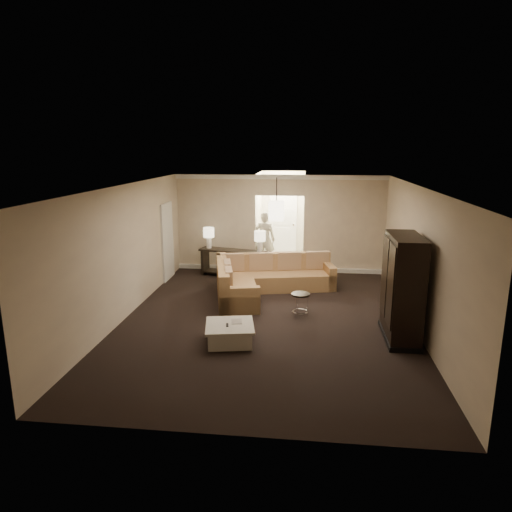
# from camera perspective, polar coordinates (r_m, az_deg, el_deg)

# --- Properties ---
(ground) EXTENTS (8.00, 8.00, 0.00)m
(ground) POSITION_cam_1_polar(r_m,az_deg,el_deg) (9.72, 1.33, -7.98)
(ground) COLOR black
(ground) RESTS_ON ground
(wall_back) EXTENTS (6.00, 0.04, 2.80)m
(wall_back) POSITION_cam_1_polar(r_m,az_deg,el_deg) (13.21, 2.94, 4.07)
(wall_back) COLOR #BAA78D
(wall_back) RESTS_ON ground
(wall_front) EXTENTS (6.00, 0.04, 2.80)m
(wall_front) POSITION_cam_1_polar(r_m,az_deg,el_deg) (5.51, -2.40, -9.54)
(wall_front) COLOR #BAA78D
(wall_front) RESTS_ON ground
(wall_left) EXTENTS (0.04, 8.00, 2.80)m
(wall_left) POSITION_cam_1_polar(r_m,az_deg,el_deg) (10.01, -15.98, 0.52)
(wall_left) COLOR #BAA78D
(wall_left) RESTS_ON ground
(wall_right) EXTENTS (0.04, 8.00, 2.80)m
(wall_right) POSITION_cam_1_polar(r_m,az_deg,el_deg) (9.52, 19.67, -0.40)
(wall_right) COLOR #BAA78D
(wall_right) RESTS_ON ground
(ceiling) EXTENTS (6.00, 8.00, 0.02)m
(ceiling) POSITION_cam_1_polar(r_m,az_deg,el_deg) (9.08, 1.43, 8.70)
(ceiling) COLOR white
(ceiling) RESTS_ON wall_back
(crown_molding) EXTENTS (6.00, 0.10, 0.12)m
(crown_molding) POSITION_cam_1_polar(r_m,az_deg,el_deg) (13.01, 2.99, 9.82)
(crown_molding) COLOR silver
(crown_molding) RESTS_ON wall_back
(baseboard) EXTENTS (6.00, 0.10, 0.12)m
(baseboard) POSITION_cam_1_polar(r_m,az_deg,el_deg) (13.45, 2.86, -1.61)
(baseboard) COLOR silver
(baseboard) RESTS_ON ground
(side_door) EXTENTS (0.05, 0.90, 2.10)m
(side_door) POSITION_cam_1_polar(r_m,az_deg,el_deg) (12.65, -11.00, 1.80)
(side_door) COLOR white
(side_door) RESTS_ON ground
(foyer) EXTENTS (1.44, 2.02, 2.80)m
(foyer) POSITION_cam_1_polar(r_m,az_deg,el_deg) (14.55, 3.27, 4.54)
(foyer) COLOR white
(foyer) RESTS_ON ground
(sectional_sofa) EXTENTS (3.12, 2.87, 0.89)m
(sectional_sofa) POSITION_cam_1_polar(r_m,az_deg,el_deg) (11.33, 0.90, -2.93)
(sectional_sofa) COLOR brown
(sectional_sofa) RESTS_ON ground
(coffee_table) EXTENTS (1.03, 1.03, 0.37)m
(coffee_table) POSITION_cam_1_polar(r_m,az_deg,el_deg) (8.62, -3.29, -9.59)
(coffee_table) COLOR beige
(coffee_table) RESTS_ON ground
(console_table) EXTENTS (2.03, 0.91, 0.77)m
(console_table) POSITION_cam_1_polar(r_m,az_deg,el_deg) (12.74, -2.75, -0.62)
(console_table) COLOR black
(console_table) RESTS_ON ground
(armoire) EXTENTS (0.59, 1.38, 1.99)m
(armoire) POSITION_cam_1_polar(r_m,az_deg,el_deg) (8.95, 17.78, -4.09)
(armoire) COLOR black
(armoire) RESTS_ON ground
(drink_table) EXTENTS (0.40, 0.40, 0.50)m
(drink_table) POSITION_cam_1_polar(r_m,az_deg,el_deg) (9.88, 5.58, -5.47)
(drink_table) COLOR black
(drink_table) RESTS_ON ground
(table_lamp_left) EXTENTS (0.31, 0.31, 0.59)m
(table_lamp_left) POSITION_cam_1_polar(r_m,az_deg,el_deg) (12.90, -5.93, 2.69)
(table_lamp_left) COLOR white
(table_lamp_left) RESTS_ON console_table
(table_lamp_right) EXTENTS (0.31, 0.31, 0.59)m
(table_lamp_right) POSITION_cam_1_polar(r_m,az_deg,el_deg) (12.31, 0.50, 2.25)
(table_lamp_right) COLOR white
(table_lamp_right) RESTS_ON console_table
(pendant_light) EXTENTS (0.38, 0.38, 1.09)m
(pendant_light) POSITION_cam_1_polar(r_m,az_deg,el_deg) (11.85, 2.57, 5.69)
(pendant_light) COLOR black
(pendant_light) RESTS_ON ceiling
(person) EXTENTS (0.71, 0.49, 1.89)m
(person) POSITION_cam_1_polar(r_m,az_deg,el_deg) (13.62, 1.10, 2.42)
(person) COLOR beige
(person) RESTS_ON ground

